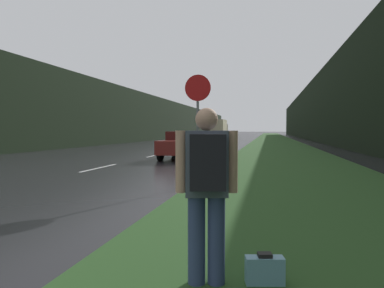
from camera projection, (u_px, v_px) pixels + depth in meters
The scene contains 11 objects.
grass_verge at pixel (276, 143), 38.88m from camera, with size 6.00×240.00×0.02m, color #26471E.
lane_stripe_c at pixel (99, 168), 13.83m from camera, with size 0.12×3.00×0.01m, color silver.
lane_stripe_d at pixel (155, 155), 20.65m from camera, with size 0.12×3.00×0.01m, color silver.
lane_stripe_e at pixel (183, 149), 27.48m from camera, with size 0.12×3.00×0.01m, color silver.
treeline_far_side at pixel (154, 119), 52.44m from camera, with size 2.00×140.00×6.52m, color black.
treeline_near_side at pixel (320, 110), 47.15m from camera, with size 2.00×140.00×8.55m, color black.
stop_sign at pixel (198, 117), 9.39m from camera, with size 0.72×0.07×3.05m.
hitchhiker_with_backpack at pixel (207, 185), 3.30m from camera, with size 0.60×0.48×1.75m.
suitcase at pixel (265, 271), 3.36m from camera, with size 0.40×0.22×0.33m.
car_passing_near at pixel (183, 145), 18.11m from camera, with size 1.90×4.18×1.45m.
delivery_truck at pixel (219, 128), 64.01m from camera, with size 2.46×8.00×3.41m.
Camera 1 is at (6.66, -0.01, 1.54)m, focal length 32.00 mm.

